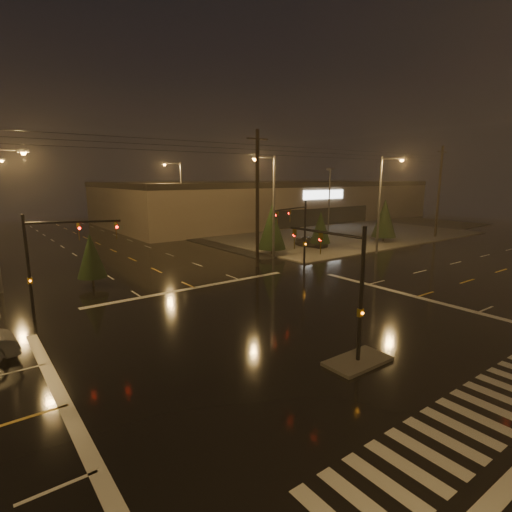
# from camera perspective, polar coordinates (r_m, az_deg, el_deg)

# --- Properties ---
(ground) EXTENTS (140.00, 140.00, 0.00)m
(ground) POSITION_cam_1_polar(r_m,az_deg,el_deg) (21.07, 5.72, -11.08)
(ground) COLOR black
(ground) RESTS_ON ground
(sidewalk_ne) EXTENTS (36.00, 36.00, 0.12)m
(sidewalk_ne) POSITION_cam_1_polar(r_m,az_deg,el_deg) (62.43, 7.59, 3.80)
(sidewalk_ne) COLOR #494641
(sidewalk_ne) RESTS_ON ground
(median_island) EXTENTS (3.00, 1.60, 0.15)m
(median_island) POSITION_cam_1_polar(r_m,az_deg,el_deg) (18.55, 14.33, -14.34)
(median_island) COLOR #494641
(median_island) RESTS_ON ground
(crosswalk) EXTENTS (15.00, 2.60, 0.01)m
(crosswalk) POSITION_cam_1_polar(r_m,az_deg,el_deg) (16.34, 28.86, -19.45)
(crosswalk) COLOR beige
(crosswalk) RESTS_ON ground
(stop_bar_far) EXTENTS (16.00, 0.50, 0.01)m
(stop_bar_far) POSITION_cam_1_polar(r_m,az_deg,el_deg) (29.67, -8.76, -4.51)
(stop_bar_far) COLOR beige
(stop_bar_far) RESTS_ON ground
(parking_lot) EXTENTS (50.00, 24.00, 0.08)m
(parking_lot) POSITION_cam_1_polar(r_m,az_deg,el_deg) (64.67, 12.01, 3.88)
(parking_lot) COLOR black
(parking_lot) RESTS_ON ground
(retail_building) EXTENTS (60.20, 28.30, 7.20)m
(retail_building) POSITION_cam_1_polar(r_m,az_deg,el_deg) (77.35, 2.01, 8.10)
(retail_building) COLOR #6D5D4E
(retail_building) RESTS_ON ground
(signal_mast_median) EXTENTS (0.25, 4.59, 6.00)m
(signal_mast_median) POSITION_cam_1_polar(r_m,az_deg,el_deg) (17.88, 12.59, -2.70)
(signal_mast_median) COLOR black
(signal_mast_median) RESTS_ON ground
(signal_mast_ne) EXTENTS (4.84, 1.86, 6.00)m
(signal_mast_ne) POSITION_cam_1_polar(r_m,az_deg,el_deg) (33.66, 6.21, 3.99)
(signal_mast_ne) COLOR black
(signal_mast_ne) RESTS_ON ground
(signal_mast_nw) EXTENTS (4.84, 1.86, 6.00)m
(signal_mast_nw) POSITION_cam_1_polar(r_m,az_deg,el_deg) (25.10, -27.54, 0.34)
(signal_mast_nw) COLOR black
(signal_mast_nw) RESTS_ON ground
(streetlight_3) EXTENTS (2.77, 0.32, 10.00)m
(streetlight_3) POSITION_cam_1_polar(r_m,az_deg,el_deg) (39.01, 2.20, 7.99)
(streetlight_3) COLOR #38383A
(streetlight_3) RESTS_ON ground
(streetlight_4) EXTENTS (2.77, 0.32, 10.00)m
(streetlight_4) POSITION_cam_1_polar(r_m,az_deg,el_deg) (55.99, -10.89, 8.76)
(streetlight_4) COLOR #38383A
(streetlight_4) RESTS_ON ground
(streetlight_6) EXTENTS (0.32, 2.77, 10.00)m
(streetlight_6) POSITION_cam_1_polar(r_m,az_deg,el_deg) (43.56, 17.58, 7.81)
(streetlight_6) COLOR #38383A
(streetlight_6) RESTS_ON ground
(utility_pole_1) EXTENTS (2.20, 0.32, 12.00)m
(utility_pole_1) POSITION_cam_1_polar(r_m,az_deg,el_deg) (35.46, 0.20, 8.21)
(utility_pole_1) COLOR black
(utility_pole_1) RESTS_ON ground
(utility_pole_2) EXTENTS (2.20, 0.32, 12.00)m
(utility_pole_2) POSITION_cam_1_polar(r_m,az_deg,el_deg) (58.58, 24.67, 8.37)
(utility_pole_2) COLOR black
(utility_pole_2) RESTS_ON ground
(conifer_0) EXTENTS (2.93, 2.93, 5.27)m
(conifer_0) POSITION_cam_1_polar(r_m,az_deg,el_deg) (41.12, 2.29, 4.21)
(conifer_0) COLOR black
(conifer_0) RESTS_ON ground
(conifer_1) EXTENTS (2.29, 2.29, 4.28)m
(conifer_1) POSITION_cam_1_polar(r_m,az_deg,el_deg) (45.36, 9.21, 4.09)
(conifer_1) COLOR black
(conifer_1) RESTS_ON ground
(conifer_2) EXTENTS (2.98, 2.98, 5.36)m
(conifer_2) POSITION_cam_1_polar(r_m,az_deg,el_deg) (51.91, 17.89, 5.18)
(conifer_2) COLOR black
(conifer_2) RESTS_ON ground
(conifer_3) EXTENTS (2.10, 2.10, 3.97)m
(conifer_3) POSITION_cam_1_polar(r_m,az_deg,el_deg) (31.63, -22.51, 0.06)
(conifer_3) COLOR black
(conifer_3) RESTS_ON ground
(car_parked) EXTENTS (2.43, 4.13, 1.32)m
(car_parked) POSITION_cam_1_polar(r_m,az_deg,el_deg) (46.44, 7.94, 2.01)
(car_parked) COLOR black
(car_parked) RESTS_ON ground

